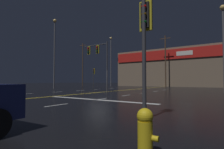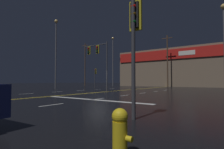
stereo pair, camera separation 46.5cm
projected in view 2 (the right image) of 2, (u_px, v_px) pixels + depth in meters
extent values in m
plane|color=black|center=(98.00, 92.00, 18.62)|extent=(200.00, 200.00, 0.00)
cube|color=gold|center=(97.00, 92.00, 18.70)|extent=(0.12, 60.00, 0.01)
cube|color=gold|center=(99.00, 92.00, 18.53)|extent=(0.12, 60.00, 0.01)
cube|color=silver|center=(27.00, 94.00, 16.67)|extent=(0.12, 1.40, 0.01)
cube|color=silver|center=(58.00, 92.00, 19.63)|extent=(0.12, 1.40, 0.01)
cube|color=silver|center=(81.00, 90.00, 22.59)|extent=(0.12, 1.40, 0.01)
cube|color=silver|center=(98.00, 89.00, 25.54)|extent=(0.12, 1.40, 0.01)
cube|color=silver|center=(112.00, 89.00, 28.50)|extent=(0.12, 1.40, 0.01)
cube|color=silver|center=(52.00, 105.00, 8.73)|extent=(0.12, 1.40, 0.01)
cube|color=silver|center=(98.00, 99.00, 11.69)|extent=(0.12, 1.40, 0.01)
cube|color=silver|center=(125.00, 95.00, 14.65)|extent=(0.12, 1.40, 0.01)
cube|color=silver|center=(143.00, 93.00, 17.61)|extent=(0.12, 1.40, 0.01)
cube|color=silver|center=(156.00, 91.00, 20.57)|extent=(0.12, 1.40, 0.01)
cube|color=silver|center=(166.00, 90.00, 23.53)|extent=(0.12, 1.40, 0.01)
cube|color=silver|center=(93.00, 100.00, 11.28)|extent=(8.40, 0.40, 0.01)
cylinder|color=#38383D|center=(107.00, 66.00, 19.86)|extent=(0.14, 0.14, 5.77)
cylinder|color=#38383D|center=(95.00, 45.00, 20.93)|extent=(3.41, 0.10, 0.10)
cube|color=black|center=(98.00, 49.00, 20.72)|extent=(0.28, 0.24, 0.84)
cube|color=gold|center=(98.00, 49.00, 20.72)|extent=(0.42, 0.08, 0.99)
sphere|color=red|center=(97.00, 47.00, 20.60)|extent=(0.17, 0.17, 0.17)
sphere|color=#543707|center=(97.00, 49.00, 20.59)|extent=(0.17, 0.17, 0.17)
sphere|color=#084513|center=(97.00, 51.00, 20.58)|extent=(0.17, 0.17, 0.17)
cube|color=black|center=(89.00, 51.00, 21.49)|extent=(0.28, 0.24, 0.84)
cube|color=gold|center=(89.00, 51.00, 21.49)|extent=(0.42, 0.08, 0.99)
sphere|color=red|center=(88.00, 48.00, 21.37)|extent=(0.17, 0.17, 0.17)
sphere|color=#543707|center=(88.00, 50.00, 21.36)|extent=(0.17, 0.17, 0.17)
sphere|color=#084513|center=(88.00, 52.00, 21.35)|extent=(0.17, 0.17, 0.17)
cylinder|color=#38383D|center=(133.00, 59.00, 5.50)|extent=(0.13, 0.13, 3.80)
cube|color=black|center=(136.00, 16.00, 5.71)|extent=(0.28, 0.24, 0.84)
cube|color=gold|center=(136.00, 16.00, 5.71)|extent=(0.42, 0.08, 0.99)
sphere|color=red|center=(133.00, 6.00, 5.59)|extent=(0.17, 0.17, 0.17)
sphere|color=#543707|center=(133.00, 14.00, 5.58)|extent=(0.17, 0.17, 0.17)
sphere|color=#084513|center=(133.00, 22.00, 5.57)|extent=(0.17, 0.17, 0.17)
cylinder|color=#38383D|center=(95.00, 78.00, 32.34)|extent=(0.13, 0.13, 3.54)
cube|color=black|center=(95.00, 71.00, 32.53)|extent=(0.28, 0.24, 0.84)
cube|color=gold|center=(95.00, 71.00, 32.53)|extent=(0.42, 0.08, 0.99)
sphere|color=red|center=(95.00, 70.00, 32.41)|extent=(0.17, 0.17, 0.17)
sphere|color=#543707|center=(95.00, 71.00, 32.40)|extent=(0.17, 0.17, 0.17)
sphere|color=#084513|center=(95.00, 73.00, 32.39)|extent=(0.17, 0.17, 0.17)
sphere|color=#F4C666|center=(224.00, 6.00, 17.79)|extent=(0.56, 0.56, 0.56)
cylinder|color=#59595E|center=(113.00, 62.00, 42.96)|extent=(0.20, 0.20, 11.69)
sphere|color=#F4C666|center=(113.00, 38.00, 43.20)|extent=(0.56, 0.56, 0.56)
cylinder|color=#59595E|center=(56.00, 55.00, 28.56)|extent=(0.20, 0.20, 10.93)
sphere|color=#F4C666|center=(56.00, 21.00, 28.78)|extent=(0.56, 0.56, 0.56)
cylinder|color=gold|center=(120.00, 139.00, 2.77)|extent=(0.24, 0.24, 0.55)
sphere|color=gold|center=(120.00, 116.00, 2.78)|extent=(0.26, 0.26, 0.26)
cylinder|color=gold|center=(129.00, 139.00, 2.67)|extent=(0.10, 0.09, 0.09)
cube|color=#7A6651|center=(173.00, 69.00, 42.33)|extent=(24.11, 10.00, 8.52)
cube|color=red|center=(166.00, 55.00, 38.25)|extent=(23.63, 0.20, 2.13)
cube|color=white|center=(187.00, 53.00, 35.81)|extent=(3.20, 0.16, 0.90)
cylinder|color=#4C3828|center=(85.00, 64.00, 49.08)|extent=(0.26, 0.26, 11.90)
cube|color=#4C3828|center=(85.00, 46.00, 49.29)|extent=(2.20, 0.12, 0.12)
cylinder|color=#4C3828|center=(167.00, 61.00, 35.90)|extent=(0.26, 0.26, 10.72)
cube|color=#4C3828|center=(167.00, 38.00, 36.08)|extent=(2.20, 0.12, 0.12)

